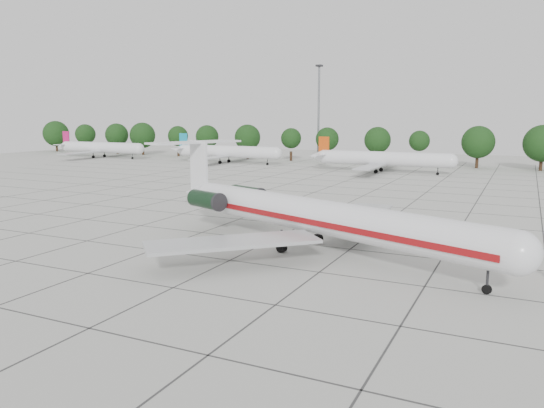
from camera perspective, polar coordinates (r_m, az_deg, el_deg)
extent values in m
plane|color=beige|center=(51.75, -0.09, -3.93)|extent=(260.00, 260.00, 0.00)
cube|color=#383838|center=(65.29, 5.64, -1.15)|extent=(170.00, 170.00, 0.02)
cylinder|color=silver|center=(46.49, 5.57, -1.43)|extent=(32.20, 14.90, 3.06)
sphere|color=silver|center=(37.91, 24.91, -4.80)|extent=(3.06, 3.06, 3.06)
cone|color=silver|center=(60.52, -8.06, 1.07)|extent=(5.42, 4.52, 3.06)
cube|color=maroon|center=(47.68, 6.79, -1.46)|extent=(30.25, 11.76, 0.51)
cube|color=maroon|center=(45.40, 4.27, -1.97)|extent=(30.25, 11.76, 0.51)
cube|color=#B7BABC|center=(54.51, 9.51, -1.23)|extent=(5.18, 14.15, 0.28)
cube|color=#B7BABC|center=(42.73, -4.25, -4.10)|extent=(12.97, 12.69, 0.28)
cube|color=black|center=(57.37, -3.16, 0.97)|extent=(2.34, 1.86, 0.23)
cylinder|color=black|center=(57.78, -2.67, 1.03)|extent=(4.78, 3.25, 1.76)
cube|color=black|center=(54.81, -6.50, 0.52)|extent=(2.34, 1.86, 0.23)
cylinder|color=black|center=(54.44, -7.04, 0.44)|extent=(4.78, 3.25, 1.76)
cube|color=silver|center=(59.76, -7.88, 4.10)|extent=(2.86, 1.31, 5.56)
cube|color=silver|center=(60.10, -8.29, 6.60)|extent=(6.61, 11.37, 0.20)
cylinder|color=black|center=(39.21, 22.15, -7.73)|extent=(0.24, 0.24, 1.76)
cylinder|color=black|center=(39.37, 22.10, -8.51)|extent=(0.70, 0.48, 0.65)
cylinder|color=black|center=(50.47, 4.96, -2.91)|extent=(0.29, 0.29, 1.67)
cylinder|color=black|center=(50.63, 4.95, -3.73)|extent=(1.06, 0.85, 0.93)
cylinder|color=black|center=(47.07, 1.04, -3.79)|extent=(0.29, 0.29, 1.67)
cylinder|color=black|center=(47.25, 1.03, -4.66)|extent=(1.06, 0.85, 0.93)
cylinder|color=silver|center=(160.04, -17.90, 5.82)|extent=(27.20, 3.00, 3.00)
cube|color=#B7BABC|center=(160.80, -18.14, 5.39)|extent=(3.50, 27.20, 0.25)
cube|color=#B7135A|center=(169.44, -21.28, 6.70)|extent=(2.40, 0.25, 3.60)
cylinder|color=black|center=(162.49, -17.58, 4.97)|extent=(0.80, 0.45, 0.80)
cylinder|color=black|center=(159.32, -18.66, 4.83)|extent=(0.80, 0.45, 0.80)
cylinder|color=silver|center=(135.21, -4.79, 5.65)|extent=(27.20, 3.00, 3.00)
cube|color=#B7BABC|center=(135.80, -5.15, 5.15)|extent=(3.50, 27.20, 0.25)
cube|color=#0C81A3|center=(142.33, -9.51, 6.79)|extent=(2.40, 0.25, 3.60)
cylinder|color=black|center=(137.80, -4.67, 4.64)|extent=(0.80, 0.45, 0.80)
cylinder|color=black|center=(134.03, -5.62, 4.49)|extent=(0.80, 0.45, 0.80)
cylinder|color=silver|center=(114.98, 11.91, 4.80)|extent=(27.20, 3.00, 3.00)
cube|color=#B7BABC|center=(115.32, 11.41, 4.23)|extent=(3.50, 27.20, 0.25)
cube|color=#C8430B|center=(118.71, 5.61, 6.36)|extent=(2.40, 0.25, 3.60)
cylinder|color=black|center=(117.58, 11.65, 3.64)|extent=(0.80, 0.45, 0.80)
cylinder|color=black|center=(113.34, 11.11, 3.44)|extent=(0.80, 0.45, 0.80)
cylinder|color=#332114|center=(193.98, -22.13, 5.63)|extent=(0.70, 0.70, 2.50)
sphere|color=black|center=(193.77, -22.22, 7.03)|extent=(8.44, 8.44, 8.44)
cylinder|color=#332114|center=(184.45, -19.36, 5.63)|extent=(0.70, 0.70, 2.50)
sphere|color=black|center=(184.24, -19.44, 7.10)|extent=(6.44, 6.44, 6.44)
cylinder|color=#332114|center=(175.40, -16.29, 5.61)|extent=(0.70, 0.70, 2.50)
sphere|color=black|center=(175.17, -16.36, 7.16)|extent=(7.14, 7.14, 7.14)
cylinder|color=#332114|center=(168.78, -13.69, 5.58)|extent=(0.70, 0.70, 2.50)
sphere|color=black|center=(168.54, -13.76, 7.19)|extent=(7.79, 7.79, 7.79)
cylinder|color=#332114|center=(160.77, -10.03, 5.52)|extent=(0.70, 0.70, 2.50)
sphere|color=black|center=(160.52, -10.08, 7.21)|extent=(5.94, 5.94, 5.94)
cylinder|color=#332114|center=(155.06, -6.95, 5.46)|extent=(0.70, 0.70, 2.50)
sphere|color=black|center=(154.81, -6.99, 7.21)|extent=(6.57, 6.57, 6.57)
cylinder|color=#332114|center=(148.40, -2.64, 5.34)|extent=(0.70, 0.70, 2.50)
sphere|color=black|center=(148.13, -2.65, 7.17)|extent=(7.15, 7.15, 7.15)
cylinder|color=#332114|center=(142.64, 2.05, 5.17)|extent=(0.70, 0.70, 2.50)
sphere|color=black|center=(142.36, 2.07, 7.08)|extent=(5.43, 5.43, 5.43)
cylinder|color=#332114|center=(138.89, 5.92, 5.01)|extent=(0.70, 0.70, 2.50)
sphere|color=black|center=(138.60, 5.96, 6.97)|extent=(5.99, 5.99, 5.99)
cylinder|color=#332114|center=(135.02, 11.22, 4.75)|extent=(0.70, 0.70, 2.50)
sphere|color=black|center=(134.72, 11.28, 6.76)|extent=(6.50, 6.50, 6.50)
cylinder|color=#332114|center=(132.85, 15.48, 4.51)|extent=(0.70, 0.70, 2.50)
sphere|color=black|center=(132.55, 15.57, 6.56)|extent=(4.93, 4.93, 4.93)
cylinder|color=#332114|center=(131.18, 21.17, 4.16)|extent=(0.70, 0.70, 2.50)
sphere|color=black|center=(130.88, 21.29, 6.23)|extent=(7.40, 7.40, 7.40)
cylinder|color=#332114|center=(130.82, 26.94, 3.76)|extent=(0.70, 0.70, 2.50)
sphere|color=black|center=(130.51, 27.09, 5.83)|extent=(8.08, 8.08, 8.08)
cylinder|color=slate|center=(146.81, 5.03, 9.66)|extent=(0.56, 0.56, 25.00)
cube|color=black|center=(147.39, 5.11, 14.60)|extent=(1.60, 1.60, 0.50)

